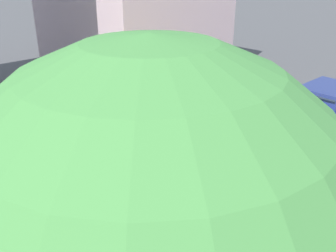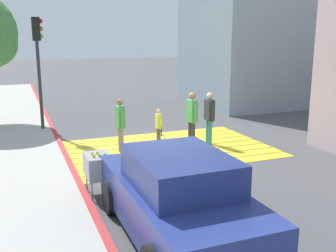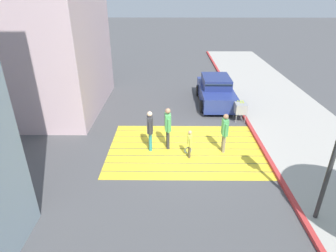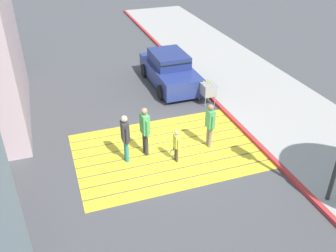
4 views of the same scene
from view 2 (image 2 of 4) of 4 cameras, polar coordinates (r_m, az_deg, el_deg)
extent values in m
plane|color=#4C4C4F|center=(12.66, 0.21, -3.34)|extent=(120.00, 120.00, 0.00)
cube|color=yellow|center=(10.97, 3.98, -5.87)|extent=(6.40, 0.50, 0.01)
cube|color=yellow|center=(11.45, 2.79, -5.07)|extent=(6.40, 0.50, 0.01)
cube|color=yellow|center=(11.93, 1.69, -4.33)|extent=(6.40, 0.50, 0.01)
cube|color=yellow|center=(12.41, 0.69, -3.64)|extent=(6.40, 0.50, 0.01)
cube|color=yellow|center=(12.90, -0.24, -3.01)|extent=(6.40, 0.50, 0.01)
cube|color=yellow|center=(13.40, -1.10, -2.42)|extent=(6.40, 0.50, 0.01)
cube|color=yellow|center=(13.90, -1.90, -1.87)|extent=(6.40, 0.50, 0.01)
cube|color=yellow|center=(14.40, -2.64, -1.36)|extent=(6.40, 0.50, 0.01)
cube|color=#BC3333|center=(11.87, -14.55, -4.52)|extent=(0.16, 40.00, 0.13)
cube|color=#8C9EA8|center=(22.50, 14.55, 17.37)|extent=(8.00, 6.00, 10.99)
cube|color=navy|center=(7.12, 1.17, -11.33)|extent=(1.82, 4.31, 0.80)
cube|color=navy|center=(6.74, 1.69, -6.52)|extent=(1.54, 2.07, 0.60)
cube|color=#1E2833|center=(7.58, -1.06, -4.82)|extent=(1.48, 0.34, 0.49)
cylinder|color=black|center=(8.68, 3.19, -8.70)|extent=(0.22, 0.66, 0.66)
cylinder|color=black|center=(8.15, -8.35, -10.26)|extent=(0.22, 0.66, 0.66)
cylinder|color=black|center=(6.58, 13.29, -16.37)|extent=(0.22, 0.66, 0.66)
cylinder|color=#2D2D2D|center=(15.46, -18.12, 5.38)|extent=(0.12, 0.12, 3.40)
cube|color=black|center=(15.36, -18.67, 13.24)|extent=(0.28, 0.28, 0.84)
sphere|color=maroon|center=(15.38, -18.13, 14.32)|extent=(0.18, 0.18, 0.18)
sphere|color=#956310|center=(15.37, -18.06, 13.32)|extent=(0.18, 0.18, 0.18)
sphere|color=#35FF59|center=(15.37, -17.99, 12.31)|extent=(0.18, 0.18, 0.18)
cube|color=#99999E|center=(8.95, -10.10, -5.68)|extent=(0.56, 0.80, 0.50)
cylinder|color=#99999E|center=(9.45, -9.05, -7.71)|extent=(0.04, 0.04, 0.45)
cylinder|color=#99999E|center=(9.37, -11.75, -7.99)|extent=(0.04, 0.04, 0.45)
cylinder|color=#99999E|center=(8.86, -8.12, -9.07)|extent=(0.04, 0.04, 0.45)
cylinder|color=#99999E|center=(8.78, -11.00, -9.39)|extent=(0.04, 0.04, 0.45)
sphere|color=#CCE033|center=(8.70, -10.75, -4.28)|extent=(0.07, 0.07, 0.07)
sphere|color=#CCE033|center=(8.73, -9.97, -4.20)|extent=(0.07, 0.07, 0.07)
sphere|color=#CCE033|center=(8.75, -9.20, -4.13)|extent=(0.07, 0.07, 0.07)
sphere|color=#CCE033|center=(8.89, -11.00, -3.92)|extent=(0.07, 0.07, 0.07)
sphere|color=#CCE033|center=(8.91, -10.24, -3.85)|extent=(0.07, 0.07, 0.07)
cylinder|color=gray|center=(12.34, -6.98, -1.93)|extent=(0.12, 0.12, 0.80)
cylinder|color=gray|center=(12.18, -6.74, -2.13)|extent=(0.12, 0.12, 0.80)
cube|color=#4CA559|center=(12.10, -6.95, 1.34)|extent=(0.23, 0.36, 0.67)
sphere|color=#9E7051|center=(12.02, -7.01, 3.47)|extent=(0.21, 0.21, 0.21)
cylinder|color=#4CA559|center=(12.30, -7.22, 1.20)|extent=(0.09, 0.09, 0.57)
cylinder|color=#4CA559|center=(11.92, -6.66, 0.85)|extent=(0.09, 0.09, 0.57)
cylinder|color=teal|center=(13.29, 5.78, -0.80)|extent=(0.12, 0.12, 0.83)
cylinder|color=teal|center=(13.14, 6.16, -0.97)|extent=(0.12, 0.12, 0.83)
cube|color=#333338|center=(13.06, 6.04, 2.35)|extent=(0.23, 0.37, 0.69)
sphere|color=beige|center=(12.98, 6.09, 4.39)|extent=(0.21, 0.21, 0.21)
cylinder|color=#333338|center=(13.25, 5.60, 2.21)|extent=(0.09, 0.09, 0.58)
cylinder|color=#333338|center=(12.89, 6.49, 1.89)|extent=(0.09, 0.09, 0.58)
cylinder|color=#333338|center=(12.83, 3.23, -1.18)|extent=(0.13, 0.13, 0.85)
cylinder|color=#333338|center=(12.67, 3.67, -1.35)|extent=(0.13, 0.13, 0.85)
cube|color=#4CA559|center=(12.58, 3.50, 2.20)|extent=(0.27, 0.40, 0.71)
sphere|color=#9E7051|center=(12.51, 3.53, 4.39)|extent=(0.22, 0.22, 0.22)
cylinder|color=#4CA559|center=(12.78, 2.98, 2.04)|extent=(0.09, 0.09, 0.61)
cylinder|color=#4CA559|center=(12.42, 4.02, 1.72)|extent=(0.09, 0.09, 0.61)
cylinder|color=brown|center=(13.19, -1.48, -1.42)|extent=(0.08, 0.08, 0.56)
cylinder|color=brown|center=(13.08, -1.26, -1.54)|extent=(0.08, 0.08, 0.56)
cube|color=#D8D84C|center=(13.02, -1.38, 0.73)|extent=(0.17, 0.26, 0.47)
sphere|color=tan|center=(12.96, -1.39, 2.15)|extent=(0.15, 0.15, 0.15)
cylinder|color=#D8D84C|center=(13.17, -1.66, 0.65)|extent=(0.06, 0.06, 0.40)
cylinder|color=#D8D84C|center=(12.89, -1.10, 0.40)|extent=(0.06, 0.06, 0.40)
cylinder|color=black|center=(12.95, -0.94, -0.82)|extent=(0.03, 0.03, 0.28)
torus|color=blue|center=(13.01, -0.93, -1.87)|extent=(0.28, 0.05, 0.28)
camera|label=1|loc=(19.26, -31.75, 17.43)|focal=39.86mm
camera|label=3|loc=(22.32, -8.57, 19.22)|focal=30.06mm
camera|label=4|loc=(23.34, -1.23, 22.59)|focal=39.53mm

